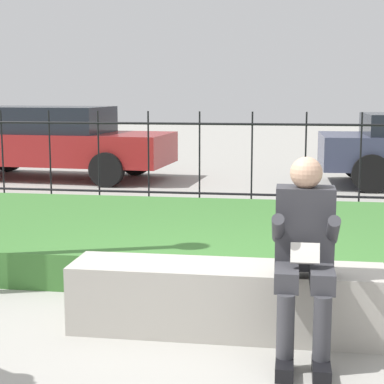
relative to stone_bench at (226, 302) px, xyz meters
The scene contains 6 objects.
ground_plane 0.24m from the stone_bench, behind, with size 60.00×60.00×0.00m, color #9E9B93.
stone_bench is the anchor object (origin of this frame).
person_seated_reader 0.78m from the stone_bench, 28.42° to the right, with size 0.42×0.73×1.29m.
grass_berm 2.27m from the stone_bench, 92.32° to the left, with size 10.01×3.13×0.33m.
iron_fence 4.48m from the stone_bench, 91.18° to the left, with size 8.01×0.03×1.43m.
car_parked_left 8.75m from the stone_bench, 119.08° to the left, with size 4.76×2.16×1.41m.
Camera 1 is at (0.52, -4.37, 1.71)m, focal length 60.00 mm.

